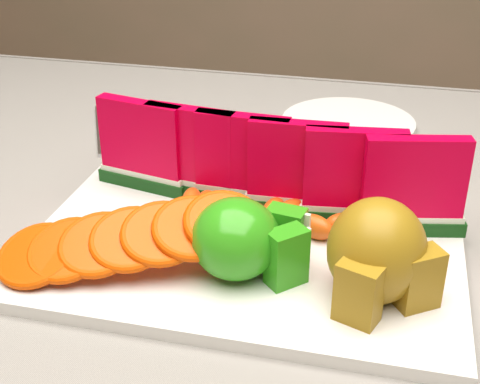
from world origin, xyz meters
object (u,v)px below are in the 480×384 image
(pear_cluster, at_px, (378,255))
(fork, at_px, (105,127))
(platter, at_px, (247,240))
(apple_cluster, at_px, (244,240))
(side_plate, at_px, (348,123))

(pear_cluster, relative_size, fork, 0.51)
(platter, relative_size, apple_cluster, 3.53)
(fork, bearing_deg, platter, -43.72)
(apple_cluster, xyz_separation_m, pear_cluster, (0.11, -0.01, 0.01))
(apple_cluster, bearing_deg, fork, 131.15)
(apple_cluster, bearing_deg, platter, 100.34)
(pear_cluster, bearing_deg, platter, 151.59)
(apple_cluster, bearing_deg, pear_cluster, -3.23)
(apple_cluster, xyz_separation_m, fork, (-0.26, 0.30, -0.04))
(platter, height_order, apple_cluster, apple_cluster)
(apple_cluster, relative_size, pear_cluster, 1.17)
(platter, xyz_separation_m, pear_cluster, (0.12, -0.07, 0.04))
(platter, height_order, side_plate, platter)
(pear_cluster, xyz_separation_m, fork, (-0.38, 0.31, -0.05))
(pear_cluster, bearing_deg, apple_cluster, 176.77)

